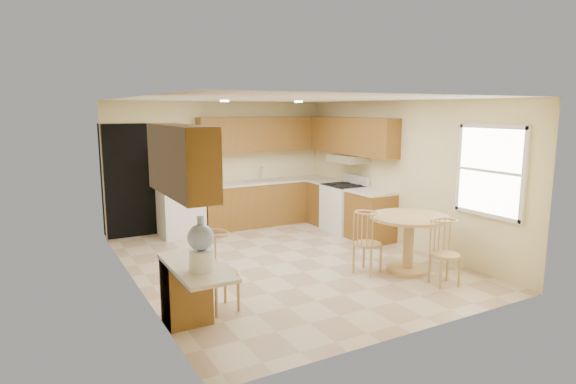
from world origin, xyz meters
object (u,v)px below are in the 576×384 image
dining_table (409,235)px  chair_table_b (450,248)px  stove (344,207)px  water_crock (201,246)px  chair_desk (223,265)px  refrigerator (180,190)px  chair_table_a (372,237)px

dining_table → chair_table_b: 0.74m
stove → dining_table: bearing=-103.5°
stove → water_crock: 5.01m
stove → chair_desk: (-3.47, -2.47, 0.11)m
chair_desk → refrigerator: bearing=161.1°
stove → refrigerator: bearing=157.0°
stove → chair_table_a: size_ratio=1.21×
dining_table → chair_table_a: chair_table_a is taller
refrigerator → dining_table: size_ratio=1.53×
refrigerator → chair_table_b: 4.97m
stove → chair_table_b: size_ratio=1.23×
chair_table_b → water_crock: size_ratio=1.61×
stove → chair_table_b: (-0.53, -3.15, 0.07)m
chair_table_a → chair_table_b: chair_table_a is taller
chair_table_a → chair_desk: bearing=-106.1°
chair_table_a → water_crock: 2.95m
chair_table_b → chair_desk: chair_desk is taller
chair_desk → chair_table_b: bearing=67.5°
chair_table_b → stove: bearing=-85.1°
dining_table → chair_table_a: (-0.55, 0.16, 0.00)m
chair_table_a → chair_desk: (-2.35, -0.22, 0.03)m
chair_table_a → chair_table_b: (0.60, -0.90, -0.01)m
stove → chair_desk: stove is taller
chair_table_a → water_crock: size_ratio=1.65×
chair_table_a → chair_table_b: size_ratio=1.02×
chair_table_b → chair_desk: 3.02m
water_crock → chair_table_b: bearing=-1.5°
dining_table → chair_desk: (-2.90, -0.06, 0.03)m
chair_table_a → chair_table_b: 1.08m
chair_table_b → water_crock: (-3.40, 0.09, 0.48)m
chair_table_a → water_crock: water_crock is taller
dining_table → chair_table_b: chair_table_b is taller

